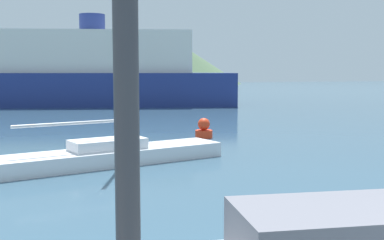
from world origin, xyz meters
The scene contains 5 objects.
sailboat_inner centered at (-3.59, 12.76, 0.37)m, with size 7.91×3.57×8.41m.
ferry_distant centered at (-0.98, 41.26, 2.79)m, with size 26.02×14.67×7.94m.
buoy_marker centered at (1.29, 17.64, 0.36)m, with size 0.77×0.77×0.88m.
hill_east centered at (2.15, 109.93, 4.86)m, with size 24.36×24.36×9.73m.
hill_far_east centered at (25.75, 108.93, 5.04)m, with size 31.21×31.21×10.07m.
Camera 1 is at (-5.61, -2.35, 2.94)m, focal length 45.00 mm.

